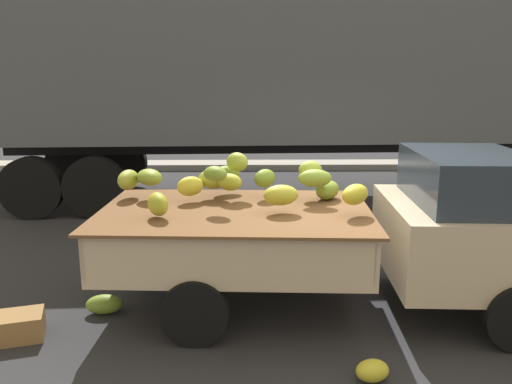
# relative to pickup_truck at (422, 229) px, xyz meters

# --- Properties ---
(ground) EXTENTS (220.00, 220.00, 0.00)m
(ground) POSITION_rel_pickup_truck_xyz_m (-0.52, 0.32, -0.89)
(ground) COLOR #28282B
(curb_strip) EXTENTS (80.00, 0.80, 0.16)m
(curb_strip) POSITION_rel_pickup_truck_xyz_m (-0.52, 8.42, -0.81)
(curb_strip) COLOR gray
(curb_strip) RESTS_ON ground
(pickup_truck) EXTENTS (5.10, 2.11, 1.70)m
(pickup_truck) POSITION_rel_pickup_truck_xyz_m (0.00, 0.00, 0.00)
(pickup_truck) COLOR #CCB793
(pickup_truck) RESTS_ON ground
(semi_trailer) EXTENTS (12.09, 3.04, 3.95)m
(semi_trailer) POSITION_rel_pickup_truck_xyz_m (-1.01, 5.03, 1.65)
(semi_trailer) COLOR #4C5156
(semi_trailer) RESTS_ON ground
(fallen_banana_bunch_near_tailgate) EXTENTS (0.40, 0.25, 0.21)m
(fallen_banana_bunch_near_tailgate) POSITION_rel_pickup_truck_xyz_m (-3.35, -0.10, -0.79)
(fallen_banana_bunch_near_tailgate) COLOR olive
(fallen_banana_bunch_near_tailgate) RESTS_ON ground
(fallen_banana_bunch_by_wheel) EXTENTS (0.34, 0.29, 0.18)m
(fallen_banana_bunch_by_wheel) POSITION_rel_pickup_truck_xyz_m (-0.81, -1.38, -0.80)
(fallen_banana_bunch_by_wheel) COLOR gold
(fallen_banana_bunch_by_wheel) RESTS_ON ground
(produce_crate) EXTENTS (0.60, 0.49, 0.25)m
(produce_crate) POSITION_rel_pickup_truck_xyz_m (-4.07, -0.62, -0.77)
(produce_crate) COLOR olive
(produce_crate) RESTS_ON ground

